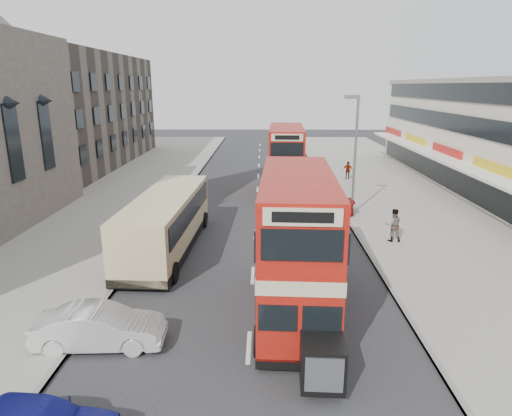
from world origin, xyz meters
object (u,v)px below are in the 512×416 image
(bus_main, at_px, (297,245))
(cyclist, at_px, (326,206))
(coach, at_px, (166,220))
(street_lamp, at_px, (354,147))
(bus_second, at_px, (286,161))
(car_right_b, at_px, (322,205))
(pedestrian_near, at_px, (393,225))
(pedestrian_far, at_px, (348,170))
(car_left_front, at_px, (100,327))
(car_right_a, at_px, (322,208))

(bus_main, height_order, cyclist, bus_main)
(coach, distance_m, cyclist, 11.89)
(bus_main, bearing_deg, street_lamp, -106.93)
(street_lamp, distance_m, coach, 13.44)
(bus_second, xyz_separation_m, cyclist, (2.50, -5.87, -2.19))
(bus_second, bearing_deg, coach, 63.41)
(car_right_b, height_order, pedestrian_near, pedestrian_near)
(coach, bearing_deg, pedestrian_far, 56.95)
(bus_main, bearing_deg, car_left_front, 23.10)
(bus_second, relative_size, pedestrian_far, 5.95)
(car_right_a, relative_size, cyclist, 2.20)
(car_right_a, bearing_deg, bus_main, -9.60)
(bus_main, relative_size, pedestrian_far, 5.96)
(bus_main, xyz_separation_m, car_right_b, (2.87, 14.42, -2.29))
(coach, xyz_separation_m, pedestrian_far, (13.21, 18.67, -0.71))
(coach, bearing_deg, street_lamp, 32.85)
(car_left_front, relative_size, cyclist, 2.29)
(car_right_b, height_order, pedestrian_far, pedestrian_far)
(street_lamp, relative_size, car_right_b, 2.12)
(coach, bearing_deg, car_right_b, 41.48)
(coach, distance_m, pedestrian_far, 22.88)
(bus_main, relative_size, pedestrian_near, 5.12)
(car_right_a, height_order, car_right_b, car_right_a)
(street_lamp, distance_m, pedestrian_near, 6.70)
(car_right_b, bearing_deg, bus_main, -16.73)
(bus_main, bearing_deg, car_right_a, -99.23)
(street_lamp, bearing_deg, pedestrian_far, 80.74)
(car_left_front, distance_m, cyclist, 19.10)
(coach, bearing_deg, bus_main, -43.84)
(bus_main, distance_m, car_left_front, 7.64)
(bus_main, relative_size, bus_second, 1.00)
(coach, relative_size, car_right_a, 2.60)
(bus_main, height_order, bus_second, bus_main)
(car_right_b, bearing_deg, bus_second, -161.50)
(bus_second, relative_size, pedestrian_near, 5.11)
(bus_main, relative_size, car_right_a, 2.34)
(coach, bearing_deg, pedestrian_near, 7.78)
(street_lamp, relative_size, coach, 0.74)
(bus_main, distance_m, car_right_b, 14.88)
(pedestrian_far, bearing_deg, car_left_front, -103.52)
(car_right_a, bearing_deg, bus_second, -157.95)
(street_lamp, distance_m, pedestrian_far, 12.75)
(pedestrian_near, bearing_deg, bus_main, 54.26)
(street_lamp, height_order, pedestrian_far, street_lamp)
(car_left_front, xyz_separation_m, cyclist, (9.95, 16.31, -0.09))
(street_lamp, bearing_deg, car_right_b, 151.97)
(coach, xyz_separation_m, pedestrian_near, (12.59, 1.22, -0.58))
(street_lamp, distance_m, bus_main, 14.37)
(bus_main, xyz_separation_m, pedestrian_far, (6.70, 25.43, -1.85))
(car_left_front, relative_size, pedestrian_far, 2.66)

